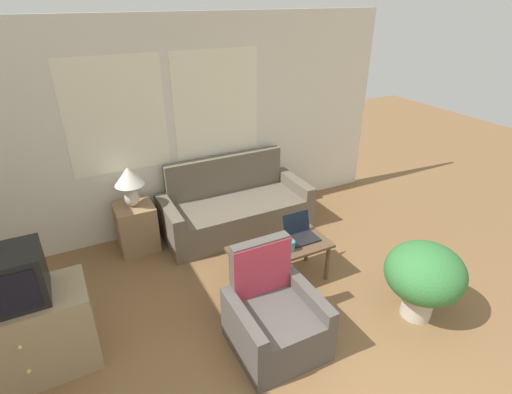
% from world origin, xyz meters
% --- Properties ---
extents(wall_back, '(5.80, 0.06, 2.60)m').
position_xyz_m(wall_back, '(-0.00, 3.66, 1.31)').
color(wall_back, silver).
rests_on(wall_back, ground_plane).
extents(couch, '(1.88, 0.82, 0.91)m').
position_xyz_m(couch, '(0.55, 3.24, 0.27)').
color(couch, '#665B4C').
rests_on(couch, ground_plane).
extents(armchair, '(0.73, 0.71, 0.93)m').
position_xyz_m(armchair, '(0.04, 1.29, 0.27)').
color(armchair, '#514C47').
rests_on(armchair, ground_plane).
extents(tv_dresser, '(1.02, 0.55, 0.72)m').
position_xyz_m(tv_dresser, '(-1.84, 1.94, 0.36)').
color(tv_dresser, '#998460').
rests_on(tv_dresser, ground_plane).
extents(television, '(0.53, 0.42, 0.42)m').
position_xyz_m(television, '(-1.84, 1.93, 0.93)').
color(television, black).
rests_on(television, tv_dresser).
extents(side_table, '(0.44, 0.44, 0.57)m').
position_xyz_m(side_table, '(-0.68, 3.33, 0.29)').
color(side_table, '#937551').
rests_on(side_table, ground_plane).
extents(table_lamp, '(0.33, 0.33, 0.48)m').
position_xyz_m(table_lamp, '(-0.68, 3.33, 0.90)').
color(table_lamp, beige).
rests_on(table_lamp, side_table).
extents(coffee_table, '(1.05, 0.49, 0.46)m').
position_xyz_m(coffee_table, '(0.51, 1.99, 0.40)').
color(coffee_table, brown).
rests_on(coffee_table, ground_plane).
extents(laptop, '(0.31, 0.29, 0.24)m').
position_xyz_m(laptop, '(0.79, 2.04, 0.51)').
color(laptop, black).
rests_on(laptop, coffee_table).
extents(cup_navy, '(0.09, 0.09, 0.08)m').
position_xyz_m(cup_navy, '(0.19, 1.92, 0.50)').
color(cup_navy, '#B23D38').
rests_on(cup_navy, coffee_table).
extents(cup_yellow, '(0.10, 0.10, 0.11)m').
position_xyz_m(cup_yellow, '(0.57, 1.89, 0.51)').
color(cup_yellow, teal).
rests_on(cup_yellow, coffee_table).
extents(cup_white, '(0.08, 0.08, 0.10)m').
position_xyz_m(cup_white, '(0.50, 2.08, 0.50)').
color(cup_white, '#191E4C').
rests_on(cup_white, coffee_table).
extents(potted_plant, '(0.72, 0.72, 0.77)m').
position_xyz_m(potted_plant, '(1.44, 0.96, 0.48)').
color(potted_plant, '#BCB2A3').
rests_on(potted_plant, ground_plane).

